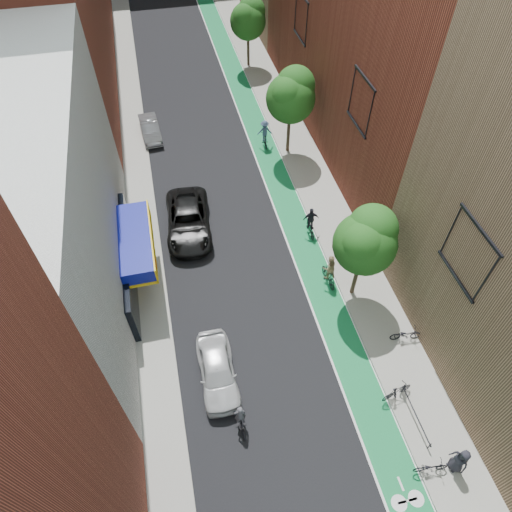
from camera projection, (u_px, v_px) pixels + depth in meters
ground at (313, 499)px, 19.82m from camera, size 160.00×160.00×0.00m
bike_lane at (261, 140)px, 36.79m from camera, size 2.00×68.00×0.01m
sidewalk_left at (136, 156)px, 35.26m from camera, size 2.00×68.00×0.15m
sidewalk_right at (291, 135)px, 37.10m from camera, size 3.00×68.00×0.15m
building_left_white at (24, 220)px, 22.45m from camera, size 8.00×20.00×12.00m
tree_near at (366, 240)px, 23.42m from camera, size 3.40×3.36×6.42m
tree_mid at (291, 94)px, 32.06m from camera, size 3.55×3.53×6.74m
tree_far at (248, 18)px, 41.17m from camera, size 3.30×3.25×6.21m
parked_car_white at (217, 371)px, 22.91m from camera, size 1.85×4.52×1.54m
parked_car_black at (188, 221)px, 29.67m from camera, size 3.26×6.24×1.68m
parked_car_silver at (150, 129)px, 36.60m from camera, size 1.69×4.12×1.33m
cyclist_lead at (240, 420)px, 21.42m from camera, size 0.57×1.60×1.92m
cyclist_lane_near at (329, 272)px, 26.86m from camera, size 0.90×1.81×2.11m
cyclist_lane_mid at (311, 224)px, 29.58m from camera, size 1.02×1.82×2.04m
cyclist_lane_far at (265, 134)px, 35.64m from camera, size 1.19×1.75×2.12m
parked_bike_near at (431, 467)px, 20.15m from camera, size 1.62×0.74×0.82m
parked_bike_mid at (397, 391)px, 22.32m from camera, size 1.76×0.83×1.02m
parked_bike_far at (406, 334)px, 24.45m from camera, size 1.78×0.84×0.90m
pedestrian at (460, 460)px, 19.87m from camera, size 0.71×0.96×1.79m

